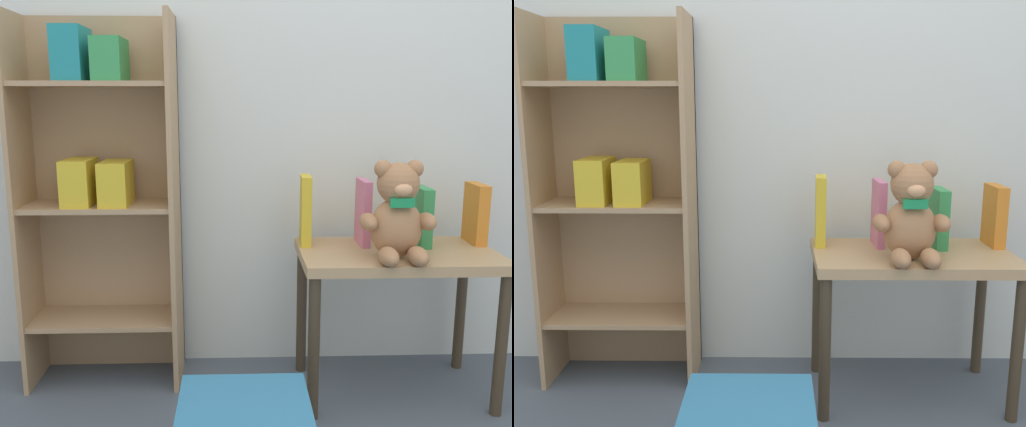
% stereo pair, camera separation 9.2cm
% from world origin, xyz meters
% --- Properties ---
extents(wall_back, '(4.80, 0.06, 2.50)m').
position_xyz_m(wall_back, '(0.00, 1.45, 1.25)').
color(wall_back, silver).
rests_on(wall_back, ground_plane).
extents(bookshelf_side, '(0.57, 0.27, 1.37)m').
position_xyz_m(bookshelf_side, '(-0.81, 1.30, 0.77)').
color(bookshelf_side, tan).
rests_on(bookshelf_side, ground_plane).
extents(display_table, '(0.70, 0.42, 0.54)m').
position_xyz_m(display_table, '(0.27, 1.13, 0.46)').
color(display_table, tan).
rests_on(display_table, ground_plane).
extents(teddy_bear, '(0.26, 0.23, 0.33)m').
position_xyz_m(teddy_bear, '(0.23, 1.03, 0.70)').
color(teddy_bear, '#A8754C').
rests_on(teddy_bear, display_table).
extents(book_standing_yellow, '(0.04, 0.13, 0.26)m').
position_xyz_m(book_standing_yellow, '(-0.05, 1.23, 0.67)').
color(book_standing_yellow, gold).
rests_on(book_standing_yellow, display_table).
extents(book_standing_pink, '(0.03, 0.14, 0.24)m').
position_xyz_m(book_standing_pink, '(0.16, 1.23, 0.66)').
color(book_standing_pink, '#D17093').
rests_on(book_standing_pink, display_table).
extents(book_standing_green, '(0.04, 0.14, 0.22)m').
position_xyz_m(book_standing_green, '(0.37, 1.20, 0.65)').
color(book_standing_green, '#33934C').
rests_on(book_standing_green, display_table).
extents(book_standing_orange, '(0.04, 0.15, 0.22)m').
position_xyz_m(book_standing_orange, '(0.59, 1.23, 0.66)').
color(book_standing_orange, orange).
rests_on(book_standing_orange, display_table).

